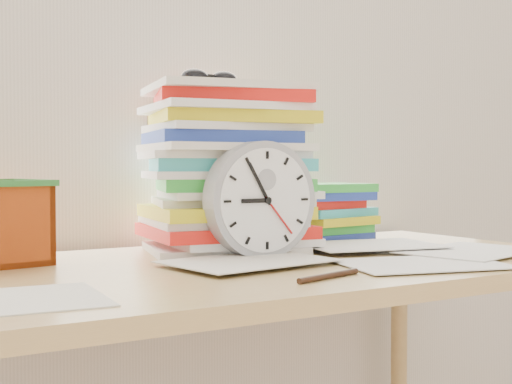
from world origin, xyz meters
TOP-DOWN VIEW (x-y plane):
  - curtain at (0.00, 1.98)m, footprint 2.40×0.01m
  - desk at (0.00, 1.60)m, footprint 1.40×0.70m
  - paper_stack at (0.05, 1.78)m, footprint 0.40×0.36m
  - clock at (0.05, 1.64)m, footprint 0.23×0.05m
  - sunglasses at (0.02, 1.79)m, footprint 0.15×0.13m
  - book_stack at (0.36, 1.84)m, footprint 0.25×0.20m
  - pen at (0.01, 1.36)m, footprint 0.15×0.05m
  - scattered_papers at (0.00, 1.60)m, footprint 1.26×0.42m

SIDE VIEW (x-z plane):
  - desk at x=0.00m, z-range 0.30..1.05m
  - pen at x=0.01m, z-range 0.75..0.76m
  - scattered_papers at x=0.00m, z-range 0.75..0.77m
  - book_stack at x=0.36m, z-range 0.75..0.89m
  - clock at x=0.05m, z-range 0.75..0.98m
  - paper_stack at x=0.05m, z-range 0.75..1.10m
  - sunglasses at x=0.02m, z-range 1.10..1.13m
  - curtain at x=0.00m, z-range 0.05..2.55m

